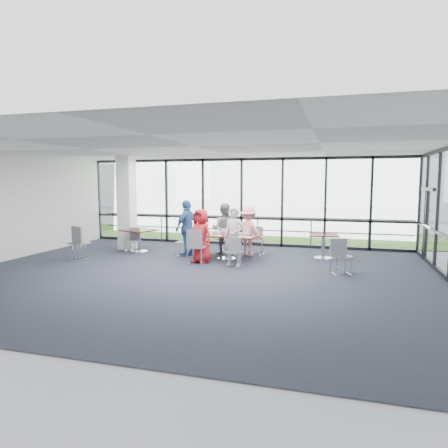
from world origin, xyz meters
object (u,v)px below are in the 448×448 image
(side_table_left, at_px, (139,233))
(main_table, at_px, (227,239))
(chair_main_fr, at_px, (257,241))
(chair_main_end, at_px, (183,242))
(chair_spare_lb, at_px, (133,241))
(diner_far_right, at_px, (249,231))
(diner_end, at_px, (187,228))
(chair_spare_r, at_px, (341,256))
(side_table_right, at_px, (324,238))
(chair_main_fl, at_px, (225,239))
(chair_main_nr, at_px, (234,252))
(diner_far_left, at_px, (224,229))
(diner_near_left, at_px, (201,236))
(chair_main_nl, at_px, (197,247))
(chair_spare_la, at_px, (80,243))
(structural_column, at_px, (127,203))
(diner_near_right, at_px, (234,237))

(side_table_left, bearing_deg, main_table, -7.13)
(chair_main_fr, height_order, chair_main_end, chair_main_fr)
(chair_spare_lb, bearing_deg, diner_far_right, -167.70)
(diner_end, relative_size, chair_spare_lb, 2.17)
(chair_spare_lb, distance_m, chair_spare_r, 6.66)
(side_table_right, distance_m, chair_main_fr, 2.09)
(main_table, height_order, chair_main_fl, chair_main_fl)
(diner_far_right, distance_m, chair_main_end, 2.10)
(chair_main_nr, height_order, chair_spare_lb, chair_main_nr)
(side_table_left, distance_m, diner_far_left, 2.86)
(side_table_left, xyz_separation_m, chair_main_fr, (3.88, 0.55, -0.21))
(diner_near_left, height_order, chair_main_fl, diner_near_left)
(chair_main_nl, bearing_deg, chair_spare_lb, 157.01)
(chair_main_nl, distance_m, chair_spare_lb, 2.75)
(chair_main_end, bearing_deg, chair_spare_r, 72.52)
(chair_spare_la, bearing_deg, chair_main_nr, 21.77)
(structural_column, distance_m, diner_end, 2.68)
(structural_column, height_order, diner_end, structural_column)
(side_table_left, height_order, chair_spare_la, chair_spare_la)
(main_table, relative_size, chair_main_nl, 2.17)
(diner_near_right, distance_m, chair_spare_r, 2.90)
(side_table_right, distance_m, diner_far_right, 2.31)
(chair_main_nr, distance_m, chair_main_end, 2.34)
(chair_main_nr, height_order, chair_main_fl, chair_main_fl)
(chair_main_nl, bearing_deg, chair_main_nr, -11.76)
(chair_main_fr, bearing_deg, chair_spare_r, 151.33)
(structural_column, xyz_separation_m, chair_spare_lb, (0.60, -0.74, -1.19))
(side_table_left, xyz_separation_m, diner_end, (1.83, -0.25, 0.24))
(chair_main_fr, bearing_deg, chair_spare_lb, 22.75)
(side_table_left, bearing_deg, chair_main_fr, 8.00)
(side_table_left, relative_size, diner_near_left, 0.77)
(chair_main_end, distance_m, chair_spare_lb, 1.73)
(diner_far_right, height_order, chair_spare_r, diner_far_right)
(side_table_left, distance_m, chair_main_fr, 3.93)
(side_table_right, relative_size, diner_near_right, 0.56)
(diner_near_left, height_order, chair_main_end, diner_near_left)
(diner_end, distance_m, chair_spare_la, 3.28)
(diner_far_left, xyz_separation_m, chair_spare_lb, (-2.88, -0.77, -0.42))
(chair_spare_la, distance_m, chair_spare_r, 7.58)
(diner_far_right, xyz_separation_m, chair_main_fr, (0.21, 0.25, -0.35))
(chair_main_fr, bearing_deg, chair_main_end, 29.06)
(diner_near_left, bearing_deg, chair_spare_la, -150.49)
(side_table_left, bearing_deg, chair_spare_la, -123.43)
(diner_near_right, bearing_deg, chair_main_fl, 125.32)
(structural_column, distance_m, chair_main_nr, 4.85)
(side_table_left, xyz_separation_m, chair_main_nl, (2.52, -1.26, -0.16))
(side_table_left, distance_m, chair_main_end, 1.69)
(diner_far_left, height_order, chair_main_nl, diner_far_left)
(side_table_right, bearing_deg, chair_spare_lb, -172.28)
(diner_near_right, distance_m, chair_main_end, 2.26)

